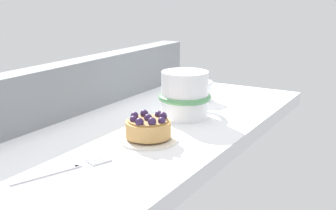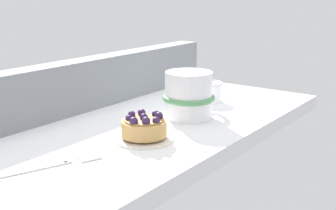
# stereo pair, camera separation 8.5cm
# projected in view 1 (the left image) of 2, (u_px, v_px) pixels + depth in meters

# --- Properties ---
(ground_plane) EXTENTS (0.88, 0.40, 0.03)m
(ground_plane) POSITION_uv_depth(u_px,v_px,m) (139.00, 133.00, 0.88)
(ground_plane) COLOR white
(window_rail_back) EXTENTS (0.86, 0.05, 0.11)m
(window_rail_back) POSITION_uv_depth(u_px,v_px,m) (70.00, 88.00, 0.95)
(window_rail_back) COLOR gray
(window_rail_back) RESTS_ON ground_plane
(dessert_plate) EXTENTS (0.10, 0.10, 0.01)m
(dessert_plate) POSITION_uv_depth(u_px,v_px,m) (148.00, 139.00, 0.79)
(dessert_plate) COLOR silver
(dessert_plate) RESTS_ON ground_plane
(raspberry_tart) EXTENTS (0.08, 0.08, 0.04)m
(raspberry_tart) POSITION_uv_depth(u_px,v_px,m) (148.00, 127.00, 0.78)
(raspberry_tart) COLOR tan
(raspberry_tart) RESTS_ON dessert_plate
(coffee_mug) EXTENTS (0.14, 0.11, 0.10)m
(coffee_mug) POSITION_uv_depth(u_px,v_px,m) (185.00, 95.00, 0.92)
(coffee_mug) COLOR white
(coffee_mug) RESTS_ON ground_plane
(dessert_fork) EXTENTS (0.15, 0.07, 0.01)m
(dessert_fork) POSITION_uv_depth(u_px,v_px,m) (64.00, 169.00, 0.66)
(dessert_fork) COLOR silver
(dessert_fork) RESTS_ON ground_plane
(sugar_bowl) EXTENTS (0.07, 0.07, 0.05)m
(sugar_bowl) POSITION_uv_depth(u_px,v_px,m) (199.00, 90.00, 1.06)
(sugar_bowl) COLOR white
(sugar_bowl) RESTS_ON ground_plane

